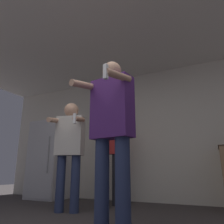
{
  "coord_description": "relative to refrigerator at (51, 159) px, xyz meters",
  "views": [
    {
      "loc": [
        1.23,
        -1.21,
        0.56
      ],
      "look_at": [
        0.26,
        0.82,
        1.17
      ],
      "focal_mm": 35.0,
      "sensor_mm": 36.0,
      "label": 1
    }
  ],
  "objects": [
    {
      "name": "wall_back",
      "position": [
        2.06,
        0.39,
        0.47
      ],
      "size": [
        7.0,
        0.06,
        2.55
      ],
      "color": "beige",
      "rests_on": "ground_plane"
    },
    {
      "name": "ceiling_slab",
      "position": [
        2.06,
        -1.12,
        1.77
      ],
      "size": [
        7.0,
        3.47,
        0.05
      ],
      "color": "silver",
      "rests_on": "wall_back"
    },
    {
      "name": "refrigerator",
      "position": [
        0.0,
        0.0,
        0.0
      ],
      "size": [
        0.75,
        0.74,
        1.61
      ],
      "color": "silver",
      "rests_on": "ground_plane"
    },
    {
      "name": "person_woman_foreground",
      "position": [
        2.32,
        -1.78,
        0.19
      ],
      "size": [
        0.57,
        0.59,
        1.75
      ],
      "color": "navy",
      "rests_on": "ground_plane"
    },
    {
      "name": "person_man_side",
      "position": [
        1.31,
        -1.13,
        0.12
      ],
      "size": [
        0.53,
        0.55,
        1.58
      ],
      "color": "navy",
      "rests_on": "ground_plane"
    },
    {
      "name": "person_spectator_back",
      "position": [
        1.58,
        -0.31,
        0.16
      ],
      "size": [
        0.51,
        0.52,
        1.69
      ],
      "color": "black",
      "rests_on": "ground_plane"
    }
  ]
}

